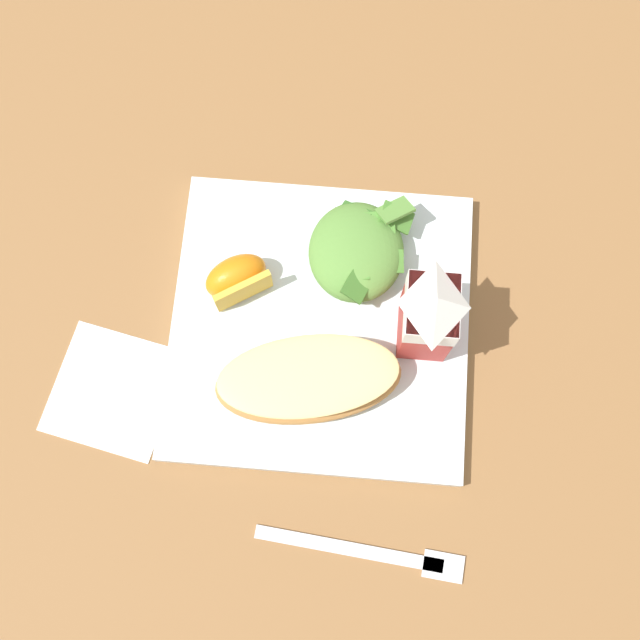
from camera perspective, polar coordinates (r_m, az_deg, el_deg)
The scene contains 8 objects.
ground at distance 0.76m, azimuth 0.00°, elevation -0.53°, with size 3.00×3.00×0.00m, color olive.
white_plate at distance 0.75m, azimuth 0.00°, elevation -0.37°, with size 0.28×0.28×0.02m, color silver.
cheesy_pizza_bread at distance 0.71m, azimuth -0.85°, elevation -4.31°, with size 0.11×0.18×0.04m.
green_salad_pile at distance 0.74m, azimuth 2.70°, elevation 5.01°, with size 0.11×0.10×0.04m.
milk_carton at distance 0.69m, azimuth 7.93°, elevation 0.35°, with size 0.06×0.05×0.11m.
orange_wedge_front at distance 0.74m, azimuth -6.07°, elevation 3.06°, with size 0.06×0.07×0.04m.
paper_napkin at distance 0.77m, azimuth -14.83°, elevation -4.97°, with size 0.11×0.11×0.00m, color white.
metal_fork at distance 0.73m, azimuth 4.15°, elevation -16.60°, with size 0.04×0.19×0.01m.
Camera 1 is at (0.19, 0.02, 0.73)m, focal length 44.05 mm.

